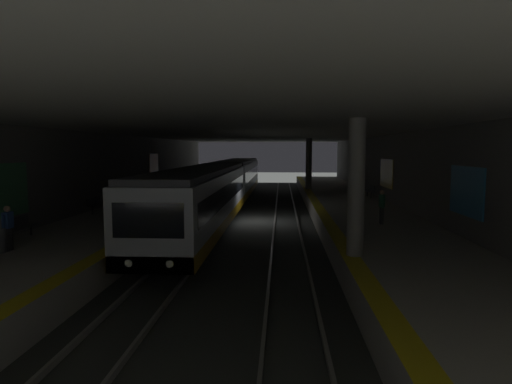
% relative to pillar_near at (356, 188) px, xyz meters
% --- Properties ---
extents(ground_plane, '(120.00, 120.00, 0.00)m').
position_rel_pillar_near_xyz_m(ground_plane, '(12.64, 4.35, -3.33)').
color(ground_plane, '#383A38').
extents(track_left, '(60.00, 1.53, 0.16)m').
position_rel_pillar_near_xyz_m(track_left, '(12.64, 2.15, -3.25)').
color(track_left, gray).
rests_on(track_left, ground).
extents(track_right, '(60.00, 1.53, 0.16)m').
position_rel_pillar_near_xyz_m(track_right, '(12.64, 6.55, -3.25)').
color(track_right, gray).
rests_on(track_right, ground).
extents(platform_left, '(60.00, 5.30, 1.06)m').
position_rel_pillar_near_xyz_m(platform_left, '(12.64, -2.20, -2.80)').
color(platform_left, '#B7B2A8').
rests_on(platform_left, ground).
extents(platform_right, '(60.00, 5.30, 1.06)m').
position_rel_pillar_near_xyz_m(platform_right, '(12.64, 10.90, -2.80)').
color(platform_right, '#B7B2A8').
rests_on(platform_right, ground).
extents(wall_left, '(60.00, 0.56, 5.60)m').
position_rel_pillar_near_xyz_m(wall_left, '(12.66, -5.10, -0.52)').
color(wall_left, slate).
rests_on(wall_left, ground).
extents(wall_right, '(60.00, 0.56, 5.60)m').
position_rel_pillar_near_xyz_m(wall_right, '(12.64, 13.80, -0.52)').
color(wall_right, slate).
rests_on(wall_right, ground).
extents(ceiling_slab, '(60.00, 19.40, 0.40)m').
position_rel_pillar_near_xyz_m(ceiling_slab, '(12.64, 4.35, 2.47)').
color(ceiling_slab, '#ADAAA3').
rests_on(ceiling_slab, wall_left).
extents(pillar_near, '(0.56, 0.56, 4.55)m').
position_rel_pillar_near_xyz_m(pillar_near, '(0.00, 0.00, 0.00)').
color(pillar_near, gray).
rests_on(pillar_near, platform_left).
extents(pillar_far, '(0.56, 0.56, 4.55)m').
position_rel_pillar_near_xyz_m(pillar_far, '(24.61, 0.00, 0.00)').
color(pillar_far, gray).
rests_on(pillar_far, platform_left).
extents(metro_train, '(35.65, 2.83, 3.49)m').
position_rel_pillar_near_xyz_m(metro_train, '(16.34, 6.55, -1.30)').
color(metro_train, '#B7BCC6').
rests_on(metro_train, track_right).
extents(bench_left_near, '(1.70, 0.47, 0.86)m').
position_rel_pillar_near_xyz_m(bench_left_near, '(18.00, -4.18, -1.75)').
color(bench_left_near, '#262628').
rests_on(bench_left_near, platform_left).
extents(bench_left_mid, '(1.70, 0.47, 0.86)m').
position_rel_pillar_near_xyz_m(bench_left_mid, '(22.56, -4.18, -1.75)').
color(bench_left_mid, '#262628').
rests_on(bench_left_mid, platform_left).
extents(bench_left_far, '(1.70, 0.47, 0.86)m').
position_rel_pillar_near_xyz_m(bench_left_far, '(26.31, -4.18, -1.75)').
color(bench_left_far, '#262628').
rests_on(bench_left_far, platform_left).
extents(bench_right_near, '(1.70, 0.47, 0.86)m').
position_rel_pillar_near_xyz_m(bench_right_near, '(1.94, 12.88, -1.75)').
color(bench_right_near, '#262628').
rests_on(bench_right_near, platform_right).
extents(bench_right_mid, '(1.70, 0.47, 0.86)m').
position_rel_pillar_near_xyz_m(bench_right_mid, '(9.07, 12.88, -1.75)').
color(bench_right_mid, '#262628').
rests_on(bench_right_mid, platform_right).
extents(person_waiting_near, '(0.60, 0.22, 1.64)m').
position_rel_pillar_near_xyz_m(person_waiting_near, '(25.29, -3.77, -1.39)').
color(person_waiting_near, '#323232').
rests_on(person_waiting_near, platform_left).
extents(person_walking_mid, '(0.60, 0.22, 1.63)m').
position_rel_pillar_near_xyz_m(person_walking_mid, '(6.23, -2.30, -1.39)').
color(person_walking_mid, '#3F3F3F').
rests_on(person_walking_mid, platform_left).
extents(person_standing_far, '(0.60, 0.22, 1.59)m').
position_rel_pillar_near_xyz_m(person_standing_far, '(-0.05, 11.98, -1.42)').
color(person_standing_far, '#2D2D2D').
rests_on(person_standing_far, platform_right).
extents(backpack_on_floor, '(0.30, 0.20, 0.40)m').
position_rel_pillar_near_xyz_m(backpack_on_floor, '(16.83, 12.39, -2.08)').
color(backpack_on_floor, '#1E512D').
rests_on(backpack_on_floor, platform_right).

